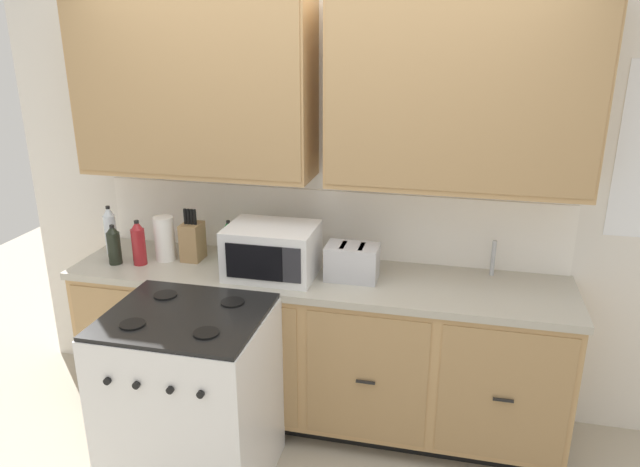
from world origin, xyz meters
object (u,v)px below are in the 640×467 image
object	(u,v)px
bottle_green	(229,240)
knife_block	(193,241)
microwave	(272,251)
bottle_red	(139,243)
toaster	(352,262)
stove_range	(191,398)
bottle_dark	(114,245)
paper_towel_roll	(165,239)
bottle_clear	(110,231)

from	to	relation	value
bottle_green	knife_block	bearing A→B (deg)	-159.80
microwave	bottle_red	bearing A→B (deg)	-178.10
toaster	bottle_green	xyz separation A→B (m)	(-0.76, 0.14, 0.02)
stove_range	bottle_red	distance (m)	0.96
microwave	toaster	size ratio (longest dim) A/B	1.71
toaster	bottle_dark	xyz separation A→B (m)	(-1.37, -0.10, 0.02)
stove_range	knife_block	size ratio (longest dim) A/B	3.06
toaster	knife_block	world-z (taller)	knife_block
paper_towel_roll	bottle_clear	xyz separation A→B (m)	(-0.36, 0.02, 0.01)
bottle_clear	toaster	bearing A→B (deg)	-1.72
toaster	bottle_red	world-z (taller)	bottle_red
bottle_dark	toaster	bearing A→B (deg)	4.15
toaster	bottle_dark	distance (m)	1.37
toaster	bottle_clear	world-z (taller)	bottle_clear
paper_towel_roll	knife_block	bearing A→B (deg)	14.35
bottle_clear	bottle_green	xyz separation A→B (m)	(0.71, 0.09, -0.03)
stove_range	bottle_green	distance (m)	0.95
bottle_green	stove_range	bearing A→B (deg)	-84.93
knife_block	paper_towel_roll	world-z (taller)	knife_block
bottle_red	bottle_clear	distance (m)	0.28
paper_towel_roll	bottle_clear	bearing A→B (deg)	176.99
microwave	bottle_green	distance (m)	0.37
knife_block	bottle_clear	distance (m)	0.52
microwave	knife_block	world-z (taller)	knife_block
microwave	knife_block	xyz separation A→B (m)	(-0.52, 0.11, -0.02)
toaster	bottle_clear	size ratio (longest dim) A/B	0.94
stove_range	bottle_red	size ratio (longest dim) A/B	3.61
bottle_red	bottle_clear	xyz separation A→B (m)	(-0.25, 0.12, 0.02)
stove_range	bottle_dark	xyz separation A→B (m)	(-0.67, 0.52, 0.57)
toaster	paper_towel_roll	bearing A→B (deg)	178.70
microwave	toaster	world-z (taller)	microwave
bottle_dark	bottle_green	size ratio (longest dim) A/B	1.01
microwave	bottle_red	xyz separation A→B (m)	(-0.79, -0.03, -0.01)
toaster	bottle_green	bearing A→B (deg)	169.74
stove_range	toaster	size ratio (longest dim) A/B	3.39
bottle_red	bottle_green	distance (m)	0.51
bottle_dark	bottle_green	world-z (taller)	bottle_dark
stove_range	bottle_red	bearing A→B (deg)	134.34
toaster	paper_towel_roll	world-z (taller)	paper_towel_roll
knife_block	bottle_green	xyz separation A→B (m)	(0.20, 0.07, -0.00)
knife_block	paper_towel_roll	distance (m)	0.16
bottle_red	bottle_clear	bearing A→B (deg)	154.52
microwave	bottle_green	size ratio (longest dim) A/B	2.08
bottle_dark	bottle_red	bearing A→B (deg)	9.64
stove_range	toaster	world-z (taller)	toaster
paper_towel_roll	bottle_red	size ratio (longest dim) A/B	0.99
paper_towel_roll	bottle_green	world-z (taller)	paper_towel_roll
toaster	bottle_green	world-z (taller)	bottle_green
knife_block	bottle_clear	world-z (taller)	knife_block
bottle_clear	paper_towel_roll	bearing A→B (deg)	-3.01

